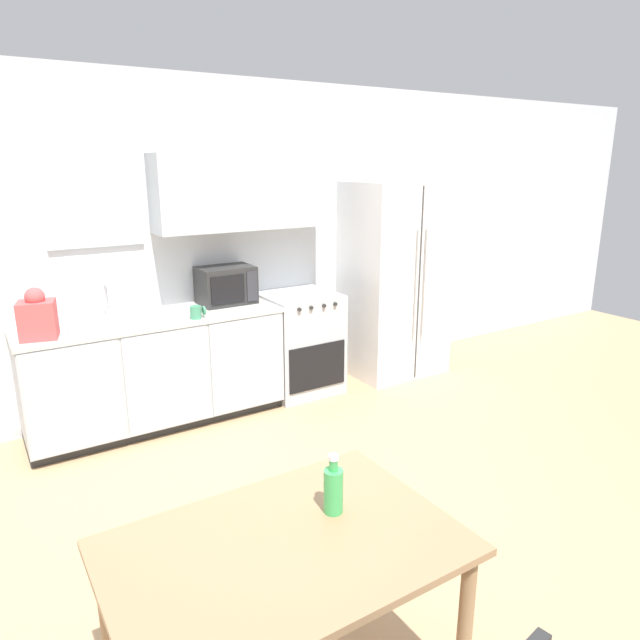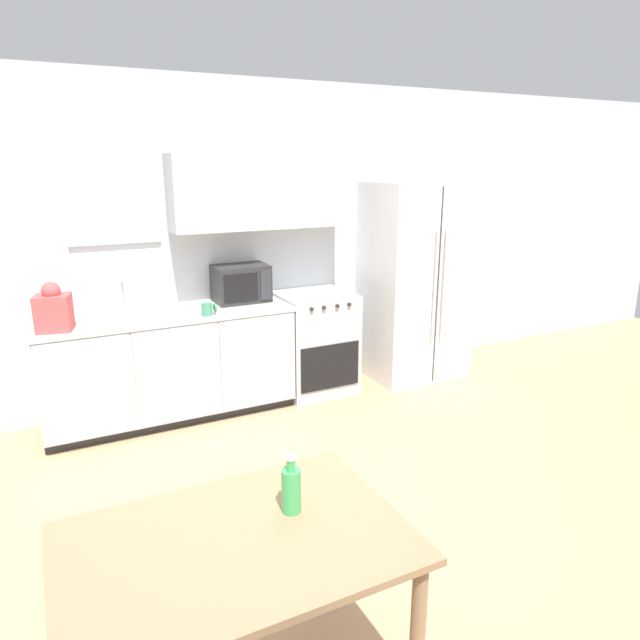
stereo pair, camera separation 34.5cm
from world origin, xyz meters
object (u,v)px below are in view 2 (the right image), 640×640
at_px(oven_range, 315,342).
at_px(dining_table, 236,564).
at_px(refrigerator, 415,281).
at_px(microwave, 241,283).
at_px(coffee_mug, 208,309).
at_px(drink_bottle, 291,489).

distance_m(oven_range, dining_table, 3.20).
height_order(oven_range, refrigerator, refrigerator).
xyz_separation_m(oven_range, refrigerator, (1.05, -0.05, 0.48)).
relative_size(microwave, coffee_mug, 3.86).
bearing_deg(oven_range, coffee_mug, -168.29).
bearing_deg(oven_range, drink_bottle, -117.93).
bearing_deg(microwave, drink_bottle, -105.56).
xyz_separation_m(oven_range, coffee_mug, (-1.02, -0.21, 0.48)).
xyz_separation_m(microwave, drink_bottle, (-0.77, -2.77, -0.19)).
relative_size(refrigerator, coffee_mug, 15.94).
bearing_deg(microwave, dining_table, -109.78).
height_order(microwave, drink_bottle, microwave).
relative_size(coffee_mug, drink_bottle, 0.49).
bearing_deg(dining_table, oven_range, 58.69).
relative_size(oven_range, dining_table, 0.74).
distance_m(microwave, dining_table, 3.05).
distance_m(coffee_mug, drink_bottle, 2.48).
distance_m(dining_table, drink_bottle, 0.33).
distance_m(microwave, drink_bottle, 2.89).
xyz_separation_m(oven_range, dining_table, (-1.66, -2.73, 0.19)).
bearing_deg(coffee_mug, dining_table, -104.19).
relative_size(dining_table, drink_bottle, 5.11).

